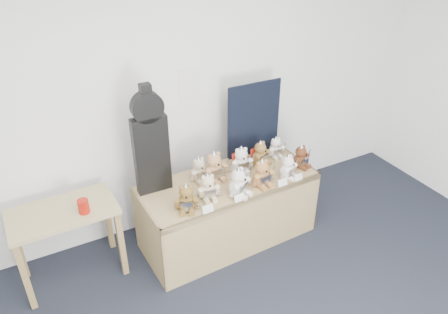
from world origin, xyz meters
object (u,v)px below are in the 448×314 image
teddy_front_far_left (186,199)px  teddy_back_right (260,154)px  side_table (65,222)px  teddy_front_left (208,188)px  teddy_front_right (262,174)px  teddy_back_left (199,170)px  teddy_front_end (301,157)px  display_table (232,197)px  guitar_case (150,141)px  red_cup (83,206)px  teddy_front_centre (239,183)px  teddy_back_centre_right (241,161)px  teddy_back_end (276,148)px  teddy_back_centre_left (215,167)px  teddy_front_far_right (288,167)px

teddy_front_far_left → teddy_back_right: teddy_front_far_left is taller
side_table → teddy_front_left: bearing=-18.8°
teddy_front_right → teddy_back_left: bearing=138.6°
teddy_front_right → teddy_back_right: (0.19, 0.32, -0.01)m
teddy_front_right → teddy_front_end: bearing=5.0°
display_table → teddy_front_end: (0.73, -0.05, 0.25)m
guitar_case → red_cup: size_ratio=8.31×
side_table → teddy_back_right: (1.86, -0.09, 0.19)m
teddy_front_centre → teddy_back_centre_right: (0.21, 0.32, -0.01)m
display_table → teddy_back_centre_right: bearing=36.9°
red_cup → teddy_back_left: teddy_back_left is taller
teddy_front_centre → teddy_front_end: bearing=-15.0°
teddy_back_left → teddy_back_end: 0.85m
guitar_case → red_cup: guitar_case is taller
teddy_front_centre → side_table: bearing=138.6°
teddy_back_centre_left → teddy_back_centre_right: (0.28, 0.00, -0.01)m
teddy_back_end → teddy_front_far_left: bearing=-158.0°
teddy_front_centre → teddy_front_far_right: 0.54m
red_cup → teddy_back_centre_right: (1.47, -0.01, 0.02)m
teddy_back_centre_right → teddy_back_end: bearing=19.6°
teddy_front_far_right → teddy_back_left: (-0.74, 0.34, 0.00)m
teddy_front_centre → teddy_front_far_right: size_ratio=1.17×
red_cup → teddy_front_far_left: (0.77, -0.31, 0.01)m
red_cup → teddy_front_far_right: 1.82m
display_table → guitar_case: size_ratio=1.67×
teddy_front_far_left → display_table: bearing=39.5°
guitar_case → teddy_front_centre: 0.83m
teddy_front_centre → teddy_front_right: (0.26, 0.03, -0.00)m
teddy_front_centre → teddy_back_end: (0.65, 0.40, -0.03)m
teddy_front_far_left → teddy_front_right: (0.75, 0.02, 0.01)m
teddy_front_right → teddy_back_centre_left: 0.44m
teddy_back_centre_right → guitar_case: bearing=-176.9°
display_table → teddy_front_far_left: size_ratio=6.07×
teddy_front_far_left → teddy_front_end: 1.25m
teddy_front_far_right → teddy_front_end: size_ratio=1.01×
teddy_back_centre_right → teddy_back_right: 0.24m
teddy_front_right → teddy_back_centre_right: teddy_front_right is taller
teddy_front_far_right → teddy_back_centre_right: 0.44m
teddy_front_centre → teddy_front_end: teddy_front_centre is taller
guitar_case → teddy_back_right: (1.06, -0.06, -0.38)m
teddy_front_far_left → teddy_back_end: teddy_front_far_left is taller
teddy_front_right → teddy_back_end: bearing=37.6°
display_table → teddy_front_far_right: bearing=-17.4°
teddy_back_centre_right → teddy_back_end: teddy_back_centre_right is taller
teddy_back_left → teddy_back_right: teddy_back_right is taller
teddy_front_far_right → teddy_back_right: bearing=86.4°
teddy_front_far_left → teddy_front_centre: teddy_front_centre is taller
teddy_front_right → display_table: bearing=144.3°
teddy_front_left → teddy_back_end: bearing=28.2°
teddy_front_end → teddy_back_right: bearing=124.8°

